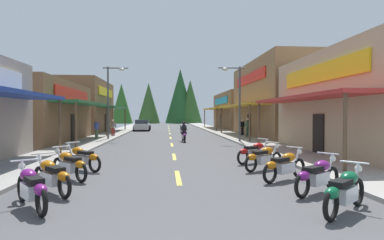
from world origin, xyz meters
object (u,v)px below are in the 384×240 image
motorcycle_parked_left_0 (31,187)px  parked_car_curbside (142,125)px  motorcycle_parked_right_0 (345,190)px  motorcycle_parked_right_3 (264,157)px  motorcycle_parked_right_1 (318,175)px  motorcycle_parked_left_2 (69,164)px  pedestrian_browsing (248,126)px  pedestrian_strolling (242,126)px  motorcycle_parked_right_2 (284,165)px  streetlamp_left (112,92)px  streetlamp_right (236,93)px  pedestrian_by_shop (97,128)px  motorcycle_parked_left_1 (52,175)px  pedestrian_waiting (113,127)px  motorcycle_parked_left_3 (82,158)px  motorcycle_parked_right_4 (255,152)px  rider_cruising_lead (184,133)px

motorcycle_parked_left_0 → parked_car_curbside: bearing=-36.6°
motorcycle_parked_right_0 → motorcycle_parked_right_3: size_ratio=0.94×
motorcycle_parked_right_1 → motorcycle_parked_left_2: size_ratio=1.13×
parked_car_curbside → motorcycle_parked_right_3: bearing=-167.7°
motorcycle_parked_right_1 → parked_car_curbside: bearing=67.6°
motorcycle_parked_left_0 → pedestrian_browsing: pedestrian_browsing is taller
pedestrian_strolling → motorcycle_parked_right_1: bearing=-47.0°
motorcycle_parked_left_0 → motorcycle_parked_left_2: same height
motorcycle_parked_right_2 → parked_car_curbside: 31.66m
streetlamp_left → motorcycle_parked_right_1: (8.30, -17.83, -3.38)m
streetlamp_left → streetlamp_right: streetlamp_left is taller
motorcycle_parked_right_1 → pedestrian_by_shop: 20.27m
streetlamp_right → motorcycle_parked_right_1: bearing=-94.4°
streetlamp_left → motorcycle_parked_left_1: 17.65m
parked_car_curbside → pedestrian_strolling: bearing=-138.2°
motorcycle_parked_left_1 → pedestrian_browsing: size_ratio=0.91×
streetlamp_right → motorcycle_parked_right_2: streetlamp_right is taller
pedestrian_waiting → parked_car_curbside: pedestrian_waiting is taller
streetlamp_left → motorcycle_parked_left_1: streetlamp_left is taller
motorcycle_parked_left_1 → motorcycle_parked_left_3: size_ratio=0.94×
motorcycle_parked_right_2 → pedestrian_browsing: size_ratio=1.02×
motorcycle_parked_right_3 → motorcycle_parked_left_1: (-6.60, -2.94, 0.00)m
motorcycle_parked_right_2 → pedestrian_waiting: (-8.61, 20.09, 0.43)m
streetlamp_right → motorcycle_parked_right_1: 15.37m
streetlamp_right → motorcycle_parked_left_2: size_ratio=3.49×
motorcycle_parked_right_2 → motorcycle_parked_right_4: 3.51m
streetlamp_left → pedestrian_waiting: bearing=98.1°
motorcycle_parked_right_0 → motorcycle_parked_right_1: size_ratio=0.94×
motorcycle_parked_right_2 → rider_cruising_lead: size_ratio=0.86×
motorcycle_parked_right_4 → parked_car_curbside: bearing=71.7°
motorcycle_parked_right_4 → motorcycle_parked_left_1: (-6.74, -4.62, 0.00)m
streetlamp_left → rider_cruising_lead: bearing=-19.0°
pedestrian_waiting → motorcycle_parked_right_2: bearing=-0.4°
motorcycle_parked_right_4 → streetlamp_right: bearing=49.9°
motorcycle_parked_left_3 → parked_car_curbside: 28.63m
pedestrian_browsing → motorcycle_parked_right_1: bearing=-172.7°
motorcycle_parked_right_1 → parked_car_curbside: size_ratio=0.42×
pedestrian_strolling → pedestrian_by_shop: bearing=-113.1°
motorcycle_parked_right_1 → rider_cruising_lead: (-2.62, 15.88, 0.17)m
motorcycle_parked_right_1 → pedestrian_waiting: (-8.86, 21.75, 0.43)m
motorcycle_parked_right_4 → motorcycle_parked_left_3: size_ratio=1.07×
rider_cruising_lead → pedestrian_by_shop: bearing=71.5°
pedestrian_strolling → motorcycle_parked_left_0: bearing=-63.0°
motorcycle_parked_right_4 → pedestrian_waiting: pedestrian_waiting is taller
pedestrian_by_shop → pedestrian_waiting: (0.67, 3.87, -0.07)m
motorcycle_parked_left_1 → motorcycle_parked_left_3: 3.42m
streetlamp_left → pedestrian_waiting: (-0.56, 3.92, -2.94)m
motorcycle_parked_right_0 → pedestrian_browsing: size_ratio=0.95×
motorcycle_parked_right_2 → motorcycle_parked_left_2: 6.83m
motorcycle_parked_right_4 → pedestrian_strolling: 16.55m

